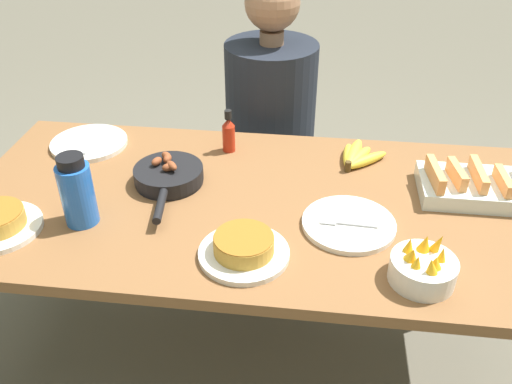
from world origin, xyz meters
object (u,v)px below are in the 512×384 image
fruit_bowl_mango (423,267)px  water_bottle (77,192)px  empty_plate_near_front (89,143)px  empty_plate_far_left (349,224)px  person_figure (270,150)px  banana_bunch (356,157)px  hot_sauce_bottle (229,133)px  melon_tray (476,186)px  frittata_plate_center (243,248)px  skillet (168,175)px

fruit_bowl_mango → water_bottle: (-0.91, 0.13, 0.06)m
empty_plate_near_front → water_bottle: water_bottle is taller
empty_plate_far_left → person_figure: size_ratio=0.22×
banana_bunch → hot_sauce_bottle: size_ratio=1.33×
empty_plate_far_left → hot_sauce_bottle: bearing=136.3°
banana_bunch → melon_tray: (0.34, -0.16, 0.02)m
frittata_plate_center → melon_tray: bearing=29.0°
empty_plate_far_left → fruit_bowl_mango: 0.26m
empty_plate_near_front → fruit_bowl_mango: fruit_bowl_mango is taller
fruit_bowl_mango → person_figure: (-0.46, 0.97, -0.26)m
empty_plate_far_left → fruit_bowl_mango: fruit_bowl_mango is taller
frittata_plate_center → empty_plate_near_front: (-0.61, 0.51, -0.02)m
empty_plate_near_front → water_bottle: 0.46m
person_figure → frittata_plate_center: bearing=-88.6°
skillet → person_figure: bearing=150.6°
banana_bunch → hot_sauce_bottle: (-0.43, 0.02, 0.05)m
skillet → person_figure: 0.72m
frittata_plate_center → person_figure: bearing=91.4°
melon_tray → hot_sauce_bottle: size_ratio=2.20×
frittata_plate_center → skillet: bearing=131.6°
empty_plate_near_front → water_bottle: bearing=-70.7°
empty_plate_far_left → water_bottle: bearing=-174.9°
hot_sauce_bottle → fruit_bowl_mango: bearing=-45.3°
banana_bunch → person_figure: (-0.32, 0.42, -0.23)m
frittata_plate_center → banana_bunch: bearing=59.7°
empty_plate_far_left → person_figure: bearing=110.8°
fruit_bowl_mango → person_figure: person_figure is taller
empty_plate_near_front → person_figure: size_ratio=0.22×
person_figure → empty_plate_near_front: bearing=-144.4°
skillet → fruit_bowl_mango: size_ratio=2.23×
skillet → person_figure: person_figure is taller
banana_bunch → empty_plate_near_front: 0.91m
empty_plate_near_front → person_figure: person_figure is taller
empty_plate_near_front → hot_sauce_bottle: hot_sauce_bottle is taller
banana_bunch → melon_tray: bearing=-24.7°
fruit_bowl_mango → hot_sauce_bottle: bearing=134.7°
banana_bunch → person_figure: 0.58m
melon_tray → person_figure: size_ratio=0.27×
skillet → frittata_plate_center: skillet is taller
hot_sauce_bottle → frittata_plate_center: bearing=-76.9°
banana_bunch → empty_plate_far_left: (-0.03, -0.36, -0.01)m
skillet → hot_sauce_bottle: hot_sauce_bottle is taller
empty_plate_near_front → empty_plate_far_left: (0.88, -0.36, -0.00)m
banana_bunch → hot_sauce_bottle: 0.43m
empty_plate_near_front → melon_tray: bearing=-7.1°
skillet → frittata_plate_center: bearing=34.2°
frittata_plate_center → hot_sauce_bottle: size_ratio=1.57×
banana_bunch → empty_plate_far_left: banana_bunch is taller
hot_sauce_bottle → empty_plate_far_left: bearing=-43.7°
hot_sauce_bottle → person_figure: 0.50m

